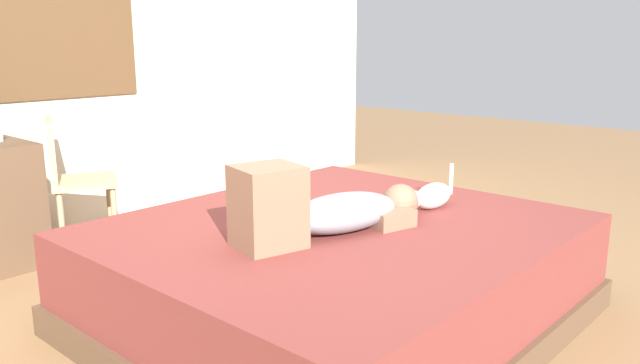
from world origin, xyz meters
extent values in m
plane|color=olive|center=(0.00, 0.00, 0.00)|extent=(16.00, 16.00, 0.00)
cube|color=beige|center=(0.00, 2.42, 1.45)|extent=(6.40, 0.12, 2.90)
cube|color=brown|center=(-0.18, 2.36, 1.53)|extent=(1.48, 0.02, 1.20)
cube|color=white|center=(-0.18, 2.35, 1.53)|extent=(1.40, 0.02, 1.12)
cube|color=brown|center=(0.14, 0.01, 0.07)|extent=(2.10, 1.86, 0.14)
cube|color=brown|center=(0.14, 0.01, 0.31)|extent=(2.04, 1.81, 0.35)
ellipsoid|color=#8C939E|center=(0.06, -0.08, 0.57)|extent=(0.61, 0.39, 0.17)
sphere|color=#8C664C|center=(0.39, -0.16, 0.57)|extent=(0.17, 0.17, 0.17)
cube|color=#8C664C|center=(-0.31, 0.01, 0.66)|extent=(0.31, 0.30, 0.34)
cube|color=#8C664C|center=(0.28, -0.13, 0.53)|extent=(0.26, 0.32, 0.08)
ellipsoid|color=silver|center=(0.66, -0.18, 0.55)|extent=(0.27, 0.13, 0.13)
sphere|color=silver|center=(0.51, -0.16, 0.56)|extent=(0.08, 0.08, 0.08)
cylinder|color=silver|center=(0.81, -0.19, 0.62)|extent=(0.02, 0.02, 0.16)
cylinder|color=tan|center=(0.04, 1.90, 0.22)|extent=(0.04, 0.04, 0.44)
cylinder|color=tan|center=(-0.09, 1.63, 0.22)|extent=(0.04, 0.04, 0.44)
cylinder|color=tan|center=(-0.24, 2.03, 0.22)|extent=(0.04, 0.04, 0.44)
cylinder|color=tan|center=(-0.37, 1.75, 0.22)|extent=(0.04, 0.04, 0.44)
cube|color=tan|center=(-0.17, 1.83, 0.46)|extent=(0.50, 0.50, 0.04)
cube|color=tan|center=(-0.32, 1.90, 0.67)|extent=(0.19, 0.36, 0.38)
camera|label=1|loc=(-1.98, -1.78, 1.32)|focal=34.83mm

